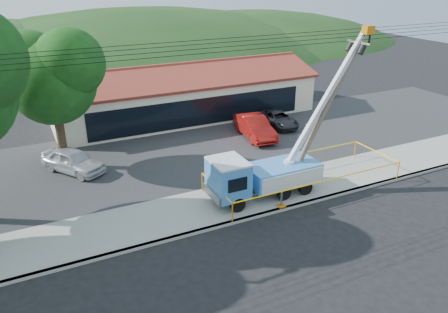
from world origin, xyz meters
TOP-DOWN VIEW (x-y plane):
  - ground at (0.00, 0.00)m, footprint 120.00×120.00m
  - curb at (0.00, 2.10)m, footprint 60.00×0.25m
  - sidewalk at (0.00, 4.00)m, footprint 60.00×4.00m
  - parking_lot at (0.00, 12.00)m, footprint 60.00×12.00m
  - strip_mall at (4.00, 19.98)m, footprint 22.50×8.53m
  - tree_lot at (-7.00, 13.00)m, footprint 6.30×5.60m
  - hill_center at (10.00, 55.00)m, footprint 89.60×64.00m
  - hill_east at (30.00, 55.00)m, footprint 72.80×52.00m
  - utility_truck at (2.42, 3.81)m, footprint 9.67×3.48m
  - leaning_pole at (6.59, 3.83)m, footprint 4.90×1.74m
  - caution_tape at (5.30, 3.93)m, footprint 11.39×3.87m
  - car_silver at (-6.60, 11.89)m, footprint 3.96×4.63m
  - car_red at (6.76, 12.23)m, footprint 2.31×5.14m
  - car_dark at (9.80, 13.64)m, footprint 2.30×4.45m

SIDE VIEW (x-z plane):
  - ground at x=0.00m, z-range 0.00..0.00m
  - hill_center at x=10.00m, z-range -16.00..16.00m
  - hill_east at x=30.00m, z-range -13.00..13.00m
  - car_silver at x=-6.60m, z-range -0.75..0.75m
  - car_red at x=6.76m, z-range -0.82..0.82m
  - car_dark at x=9.80m, z-range -0.60..0.60m
  - parking_lot at x=0.00m, z-range 0.00..0.10m
  - curb at x=0.00m, z-range 0.00..0.15m
  - sidewalk at x=0.00m, z-range 0.00..0.15m
  - caution_tape at x=5.30m, z-range 0.42..1.54m
  - utility_truck at x=2.42m, z-range -2.94..6.08m
  - strip_mall at x=4.00m, z-range -0.46..4.22m
  - leaning_pole at x=6.59m, z-range 0.52..9.45m
  - tree_lot at x=-7.00m, z-range 1.74..10.68m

